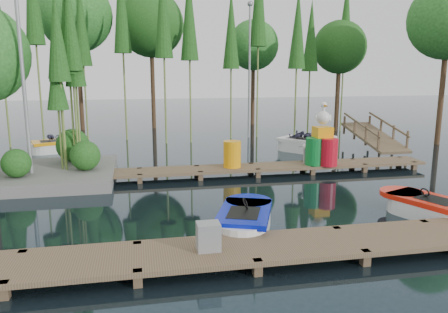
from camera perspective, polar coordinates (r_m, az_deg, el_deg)
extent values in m
plane|color=#1B2A33|center=(12.99, -1.74, -5.27)|extent=(90.00, 90.00, 0.00)
cube|color=brown|center=(8.76, 3.28, -11.94)|extent=(18.00, 1.50, 0.10)
cube|color=brown|center=(8.34, -26.72, -15.97)|extent=(0.16, 0.16, 0.50)
cube|color=brown|center=(9.44, -24.70, -12.55)|extent=(0.16, 0.16, 0.50)
cube|color=brown|center=(8.03, -11.17, -15.98)|extent=(0.16, 0.16, 0.50)
cube|color=brown|center=(9.17, -11.22, -12.40)|extent=(0.16, 0.16, 0.50)
cube|color=brown|center=(8.29, 4.39, -14.88)|extent=(0.16, 0.16, 0.50)
cube|color=brown|center=(9.40, 2.28, -11.58)|extent=(0.16, 0.16, 0.50)
cube|color=brown|center=(9.06, 17.95, -13.05)|extent=(0.16, 0.16, 0.50)
cube|color=brown|center=(10.09, 14.44, -10.30)|extent=(0.16, 0.16, 0.50)
cube|color=brown|center=(11.16, 24.57, -8.88)|extent=(0.16, 0.16, 0.50)
cube|color=brown|center=(15.48, 0.36, -1.59)|extent=(15.00, 1.20, 0.10)
cube|color=brown|center=(15.30, -26.31, -3.71)|extent=(0.16, 0.16, 0.50)
cube|color=brown|center=(16.21, -25.46, -2.85)|extent=(0.16, 0.16, 0.50)
cube|color=brown|center=(14.90, -18.75, -3.52)|extent=(0.16, 0.16, 0.50)
cube|color=brown|center=(15.82, -18.32, -2.64)|extent=(0.16, 0.16, 0.50)
cube|color=brown|center=(14.76, -10.92, -3.25)|extent=(0.16, 0.16, 0.50)
cube|color=brown|center=(15.69, -10.95, -2.38)|extent=(0.16, 0.16, 0.50)
cube|color=brown|center=(14.90, -3.09, -2.92)|extent=(0.16, 0.16, 0.50)
cube|color=brown|center=(15.82, -3.59, -2.08)|extent=(0.16, 0.16, 0.50)
cube|color=brown|center=(15.31, 4.45, -2.55)|extent=(0.16, 0.16, 0.50)
cube|color=brown|center=(16.21, 3.53, -1.75)|extent=(0.16, 0.16, 0.50)
cube|color=brown|center=(15.97, 11.48, -2.16)|extent=(0.16, 0.16, 0.50)
cube|color=brown|center=(16.84, 10.23, -1.42)|extent=(0.16, 0.16, 0.50)
cube|color=brown|center=(16.85, 17.86, -1.78)|extent=(0.16, 0.16, 0.50)
cube|color=brown|center=(17.67, 16.36, -1.10)|extent=(0.16, 0.16, 0.50)
cube|color=brown|center=(17.92, 23.55, -1.43)|extent=(0.16, 0.16, 0.50)
cube|color=brown|center=(18.69, 21.89, -0.81)|extent=(0.16, 0.16, 0.50)
cube|color=slate|center=(16.17, -25.14, -2.38)|extent=(6.20, 4.20, 0.42)
sphere|color=#235A1C|center=(15.04, -25.49, -0.80)|extent=(0.90, 0.90, 0.90)
sphere|color=#235A1C|center=(16.87, -19.14, 1.41)|extent=(1.20, 1.20, 1.20)
sphere|color=#235A1C|center=(15.25, -17.67, 0.12)|extent=(1.00, 1.00, 1.00)
cylinder|color=olive|center=(16.01, -19.38, 8.02)|extent=(0.07, 0.07, 5.93)
cone|color=#235A1C|center=(16.05, -19.88, 15.43)|extent=(0.70, 0.70, 2.97)
cylinder|color=olive|center=(15.90, -20.58, 7.44)|extent=(0.07, 0.07, 5.66)
cone|color=#235A1C|center=(15.92, -21.08, 14.56)|extent=(0.70, 0.70, 2.83)
cylinder|color=olive|center=(16.03, -18.62, 6.80)|extent=(0.07, 0.07, 5.22)
cone|color=#235A1C|center=(16.01, -19.04, 13.33)|extent=(0.70, 0.70, 2.61)
cylinder|color=olive|center=(15.28, -20.44, 7.07)|extent=(0.07, 0.07, 5.53)
cone|color=#235A1C|center=(15.28, -20.96, 14.31)|extent=(0.70, 0.70, 2.76)
cylinder|color=olive|center=(15.49, -20.71, 4.27)|extent=(0.07, 0.07, 4.01)
cone|color=#235A1C|center=(15.40, -21.08, 9.46)|extent=(0.70, 0.70, 2.01)
cylinder|color=olive|center=(15.88, -19.01, 8.35)|extent=(0.07, 0.07, 6.11)
cone|color=#235A1C|center=(15.94, -19.52, 16.04)|extent=(0.70, 0.70, 3.05)
cylinder|color=#422D1C|center=(24.24, 26.64, 8.51)|extent=(0.26, 0.26, 6.06)
cylinder|color=#422D1C|center=(27.71, 14.63, 8.46)|extent=(0.26, 0.26, 5.02)
sphere|color=#235A1C|center=(27.71, 14.89, 13.65)|extent=(3.16, 3.16, 3.16)
cylinder|color=#422D1C|center=(30.03, 3.80, 9.26)|extent=(0.26, 0.26, 5.31)
sphere|color=#2F772A|center=(30.06, 3.86, 14.32)|extent=(3.34, 3.34, 3.34)
cylinder|color=#422D1C|center=(28.34, -9.31, 10.18)|extent=(0.26, 0.26, 6.46)
sphere|color=#235A1C|center=(28.47, -9.53, 16.70)|extent=(4.06, 4.06, 4.06)
cylinder|color=#422D1C|center=(28.48, -18.37, 10.17)|extent=(0.26, 0.26, 6.85)
sphere|color=#2F772A|center=(28.66, -18.82, 17.02)|extent=(4.31, 4.31, 4.31)
cylinder|color=olive|center=(23.32, -26.92, 10.18)|extent=(0.09, 0.09, 7.48)
cylinder|color=olive|center=(23.59, -23.31, 13.13)|extent=(0.09, 0.09, 9.66)
cylinder|color=olive|center=(24.26, -17.85, 11.09)|extent=(0.09, 0.09, 7.69)
cone|color=#235A1C|center=(24.37, -18.17, 16.15)|extent=(0.90, 0.90, 4.23)
cylinder|color=olive|center=(23.78, -13.02, 12.91)|extent=(0.09, 0.09, 8.99)
cone|color=#235A1C|center=(24.00, -13.30, 18.92)|extent=(0.90, 0.90, 4.94)
cylinder|color=olive|center=(22.20, -7.82, 12.51)|extent=(0.09, 0.09, 8.44)
cone|color=#235A1C|center=(22.38, -7.99, 18.57)|extent=(0.90, 0.90, 4.64)
cylinder|color=olive|center=(22.45, -4.49, 12.29)|extent=(0.09, 0.09, 8.22)
cone|color=#235A1C|center=(22.61, -4.58, 18.13)|extent=(0.90, 0.90, 4.52)
cylinder|color=olive|center=(23.69, 0.93, 11.28)|extent=(0.09, 0.09, 7.41)
cone|color=#235A1C|center=(23.78, 0.94, 16.29)|extent=(0.90, 0.90, 4.07)
cylinder|color=olive|center=(24.31, 4.47, 14.05)|extent=(0.09, 0.09, 9.77)
cylinder|color=olive|center=(23.62, 9.44, 11.13)|extent=(0.09, 0.09, 7.40)
cone|color=#235A1C|center=(23.71, 9.61, 16.15)|extent=(0.90, 0.90, 4.07)
cylinder|color=olive|center=(25.61, 11.12, 10.78)|extent=(0.09, 0.09, 7.14)
cone|color=#235A1C|center=(25.68, 11.30, 15.25)|extent=(0.90, 0.90, 3.93)
cylinder|color=olive|center=(27.57, 15.37, 12.14)|extent=(0.09, 0.09, 8.61)
cone|color=#235A1C|center=(27.73, 15.64, 17.12)|extent=(0.90, 0.90, 4.74)
cylinder|color=gray|center=(15.18, -24.78, 9.51)|extent=(0.12, 0.12, 7.00)
cylinder|color=gray|center=(24.06, 3.33, 10.78)|extent=(0.12, 0.12, 7.00)
sphere|color=gray|center=(24.30, 3.44, 19.30)|extent=(0.30, 0.30, 0.30)
cube|color=brown|center=(22.02, 18.99, 2.44)|extent=(1.50, 3.94, 0.95)
cube|color=brown|center=(20.30, 19.54, 1.81)|extent=(0.08, 0.08, 0.90)
cube|color=brown|center=(21.22, 18.05, 2.60)|extent=(0.08, 0.08, 0.90)
cube|color=brown|center=(22.16, 16.69, 3.31)|extent=(0.08, 0.08, 0.90)
cube|color=brown|center=(23.12, 15.44, 3.97)|extent=(0.08, 0.08, 0.90)
cube|color=brown|center=(21.60, 17.48, 3.98)|extent=(0.06, 3.54, 0.83)
cube|color=brown|center=(21.05, 22.82, 1.90)|extent=(0.08, 0.08, 0.90)
cube|color=brown|center=(21.94, 21.25, 2.65)|extent=(0.08, 0.08, 0.90)
cube|color=brown|center=(22.85, 19.80, 3.35)|extent=(0.08, 0.08, 0.90)
cube|color=brown|center=(23.78, 18.46, 3.98)|extent=(0.08, 0.08, 0.90)
cube|color=brown|center=(22.30, 20.65, 3.99)|extent=(0.06, 3.54, 0.83)
cube|color=white|center=(10.22, 2.70, -8.85)|extent=(1.45, 1.45, 0.51)
cylinder|color=white|center=(10.74, 3.06, -7.82)|extent=(1.44, 1.44, 0.51)
cylinder|color=white|center=(9.69, 2.29, -9.98)|extent=(1.44, 1.44, 0.51)
cube|color=#0614A8|center=(10.12, 2.71, -7.36)|extent=(1.76, 2.23, 0.13)
cylinder|color=#0614A8|center=(10.90, 3.23, -6.00)|extent=(1.47, 1.47, 0.13)
cube|color=black|center=(9.94, 2.58, -7.47)|extent=(0.98, 1.11, 0.06)
torus|color=black|center=(10.20, 2.82, -6.12)|extent=(0.22, 0.29, 0.25)
cube|color=white|center=(12.31, 25.14, -6.43)|extent=(1.43, 1.43, 0.50)
cylinder|color=white|center=(12.58, 23.00, -5.88)|extent=(1.42, 1.42, 0.50)
cube|color=red|center=(12.24, 25.24, -5.21)|extent=(1.75, 2.17, 0.13)
cylinder|color=red|center=(12.64, 22.15, -4.46)|extent=(1.45, 1.45, 0.13)
cube|color=black|center=(12.14, 25.99, -5.20)|extent=(0.97, 1.09, 0.05)
torus|color=black|center=(12.26, 24.77, -4.27)|extent=(0.22, 0.28, 0.24)
cube|color=white|center=(21.33, -21.09, 1.04)|extent=(1.44, 1.43, 0.52)
cylinder|color=white|center=(21.42, -19.59, 1.19)|extent=(1.43, 1.43, 0.52)
cylinder|color=white|center=(21.26, -22.60, 0.90)|extent=(1.43, 1.43, 0.52)
cube|color=orange|center=(21.29, -21.14, 1.79)|extent=(2.23, 1.72, 0.13)
cylinder|color=orange|center=(21.43, -18.96, 1.99)|extent=(1.46, 1.46, 0.13)
cube|color=black|center=(21.25, -21.65, 1.85)|extent=(1.11, 0.96, 0.06)
torus|color=black|center=(21.28, -20.80, 2.32)|extent=(0.29, 0.22, 0.25)
imported|color=#1E1E2D|center=(21.22, -21.82, 2.45)|extent=(0.48, 0.42, 0.92)
cube|color=white|center=(20.35, 10.37, 1.23)|extent=(1.80, 1.81, 0.59)
cylinder|color=white|center=(20.06, 11.98, 1.02)|extent=(1.80, 1.80, 0.59)
cylinder|color=white|center=(20.66, 8.81, 1.43)|extent=(1.80, 1.80, 0.59)
cube|color=white|center=(20.30, 10.40, 2.11)|extent=(2.42, 2.54, 0.15)
cylinder|color=white|center=(19.88, 12.77, 1.83)|extent=(1.83, 1.83, 0.15)
cube|color=black|center=(20.39, 9.88, 2.31)|extent=(1.28, 1.32, 0.06)
torus|color=black|center=(20.19, 10.82, 2.66)|extent=(0.31, 0.33, 0.28)
imported|color=#1E1E2D|center=(20.39, 9.77, 2.93)|extent=(0.52, 0.53, 0.96)
imported|color=#1E1E2D|center=(20.54, 11.18, 2.76)|extent=(0.40, 0.41, 0.72)
cube|color=gray|center=(8.48, -2.06, -10.39)|extent=(0.44, 0.37, 0.54)
cylinder|color=orange|center=(15.42, 1.07, 0.32)|extent=(0.62, 0.62, 0.94)
cylinder|color=#0C6F2A|center=(16.12, 11.74, 0.66)|extent=(0.66, 0.66, 0.99)
cylinder|color=white|center=(16.68, 13.38, 0.94)|extent=(0.66, 0.66, 0.99)
cylinder|color=#B50C1D|center=(16.10, 13.48, 0.57)|extent=(0.66, 0.66, 0.99)
cube|color=orange|center=(16.24, 12.76, 3.14)|extent=(0.60, 0.60, 0.38)
sphere|color=white|center=(16.18, 12.84, 4.97)|extent=(0.48, 0.48, 0.48)
cylinder|color=white|center=(16.15, 12.88, 5.93)|extent=(0.11, 0.11, 0.33)
sphere|color=white|center=(16.14, 12.91, 6.59)|extent=(0.22, 0.22, 0.22)
cone|color=orange|center=(15.94, 13.23, 6.44)|extent=(0.11, 0.33, 0.11)
cube|color=white|center=(16.18, 12.84, 4.97)|extent=(0.60, 0.07, 0.20)
cylinder|color=gray|center=(16.24, 10.46, 0.01)|extent=(0.09, 0.09, 0.56)
sphere|color=white|center=(16.17, 10.51, 1.30)|extent=(0.19, 0.19, 0.19)
cube|color=gray|center=(16.17, 10.51, 1.30)|extent=(0.46, 0.04, 0.04)
cone|color=orange|center=(16.07, 10.65, 1.23)|extent=(0.04, 0.09, 0.04)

